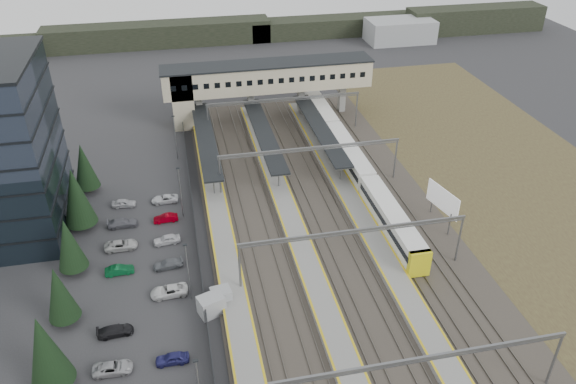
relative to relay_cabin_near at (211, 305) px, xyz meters
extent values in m
plane|color=#2B2B2D|center=(5.80, 10.92, -1.19)|extent=(220.00, 220.00, 0.00)
cylinder|color=black|center=(-16.20, -7.08, -0.59)|extent=(0.44, 0.44, 1.20)
cone|color=black|center=(-16.20, -7.08, 3.91)|extent=(4.26, 4.26, 8.20)
cylinder|color=black|center=(-16.20, 1.92, -0.59)|extent=(0.44, 0.44, 1.20)
cone|color=black|center=(-16.20, 1.92, 3.21)|extent=(3.54, 3.54, 6.80)
cylinder|color=black|center=(-16.20, 10.92, -0.59)|extent=(0.44, 0.44, 1.20)
cone|color=black|center=(-16.20, 10.92, 3.31)|extent=(3.64, 3.64, 7.00)
cylinder|color=black|center=(-16.20, 20.92, -0.59)|extent=(0.44, 0.44, 1.20)
cone|color=black|center=(-16.20, 20.92, 4.06)|extent=(4.42, 4.42, 8.50)
cylinder|color=black|center=(-16.20, 30.92, -0.59)|extent=(0.44, 0.44, 1.20)
cone|color=black|center=(-16.20, 30.92, 3.41)|extent=(3.74, 3.74, 7.20)
imported|color=#A6A7AB|center=(-10.70, -6.48, -0.63)|extent=(4.10, 1.99, 1.13)
imported|color=black|center=(-10.70, -1.18, -0.62)|extent=(4.03, 1.91, 1.13)
imported|color=#0A5027|center=(-10.70, 9.42, -0.60)|extent=(3.62, 1.43, 1.17)
imported|color=#B7B7B7|center=(-10.70, 14.72, -0.59)|extent=(4.37, 2.09, 1.20)
imported|color=slate|center=(-10.70, 20.02, -0.57)|extent=(4.33, 1.90, 1.24)
imported|color=#B9B9BE|center=(-10.70, 25.32, -0.59)|extent=(3.65, 1.77, 1.20)
imported|color=navy|center=(-4.70, -6.48, -0.60)|extent=(3.52, 1.49, 1.19)
imported|color=silver|center=(-4.70, 4.12, -0.57)|extent=(4.55, 2.28, 1.24)
imported|color=slate|center=(-4.70, 9.42, -0.64)|extent=(3.94, 1.91, 1.11)
imported|color=silver|center=(-4.70, 14.72, -0.57)|extent=(3.74, 1.79, 1.23)
imported|color=#8C000E|center=(-4.70, 20.02, -0.62)|extent=(3.51, 1.35, 1.14)
imported|color=silver|center=(-4.70, 25.32, -0.63)|extent=(4.08, 1.96, 1.12)
cube|color=black|center=(-2.20, -14.08, 6.81)|extent=(0.50, 0.25, 0.15)
cylinder|color=slate|center=(-2.20, 2.92, 2.81)|extent=(0.16, 0.16, 8.00)
cube|color=black|center=(-2.20, 2.92, 6.81)|extent=(0.50, 0.25, 0.15)
cylinder|color=slate|center=(-2.20, 20.92, 2.81)|extent=(0.16, 0.16, 8.00)
cube|color=black|center=(-2.20, 20.92, 6.81)|extent=(0.50, 0.25, 0.15)
cylinder|color=slate|center=(-2.20, 38.92, 2.81)|extent=(0.16, 0.16, 8.00)
cube|color=black|center=(-2.20, 38.92, 6.81)|extent=(0.50, 0.25, 0.15)
cube|color=#26282B|center=(-0.70, 15.92, -0.19)|extent=(0.08, 90.00, 2.00)
cube|color=#999C9F|center=(0.00, 0.00, 0.00)|extent=(3.40, 2.94, 2.38)
cube|color=#999C9F|center=(1.28, 1.36, -0.14)|extent=(2.56, 2.25, 2.09)
cube|color=#3D3830|center=(17.80, 15.92, -1.09)|extent=(34.00, 90.00, 0.20)
cube|color=#59544C|center=(5.08, 15.92, -0.91)|extent=(0.08, 90.00, 0.14)
cube|color=#59544C|center=(6.52, 15.92, -0.91)|extent=(0.08, 90.00, 0.14)
cube|color=#59544C|center=(9.08, 15.92, -0.91)|extent=(0.08, 90.00, 0.14)
cube|color=#59544C|center=(10.52, 15.92, -0.91)|extent=(0.08, 90.00, 0.14)
cube|color=#59544C|center=(15.08, 15.92, -0.91)|extent=(0.08, 90.00, 0.14)
cube|color=#59544C|center=(16.52, 15.92, -0.91)|extent=(0.08, 90.00, 0.14)
cube|color=#59544C|center=(19.08, 15.92, -0.91)|extent=(0.08, 90.00, 0.14)
cube|color=#59544C|center=(20.52, 15.92, -0.91)|extent=(0.08, 90.00, 0.14)
cube|color=#59544C|center=(25.08, 15.92, -0.91)|extent=(0.08, 90.00, 0.14)
cube|color=#59544C|center=(26.52, 15.92, -0.91)|extent=(0.08, 90.00, 0.14)
cube|color=#59544C|center=(29.08, 15.92, -0.91)|extent=(0.08, 90.00, 0.14)
cube|color=#59544C|center=(30.52, 15.92, -0.91)|extent=(0.08, 90.00, 0.14)
cube|color=gray|center=(2.80, 15.92, -0.74)|extent=(3.20, 82.00, 0.90)
cube|color=gold|center=(1.35, 15.92, -0.28)|extent=(0.25, 82.00, 0.02)
cube|color=gold|center=(4.25, 15.92, -0.28)|extent=(0.25, 82.00, 0.02)
cube|color=gray|center=(12.80, 15.92, -0.74)|extent=(3.20, 82.00, 0.90)
cube|color=gold|center=(11.35, 15.92, -0.28)|extent=(0.25, 82.00, 0.02)
cube|color=gold|center=(14.25, 15.92, -0.28)|extent=(0.25, 82.00, 0.02)
cube|color=gray|center=(22.80, 15.92, -0.74)|extent=(3.20, 82.00, 0.90)
cube|color=gold|center=(21.35, 15.92, -0.28)|extent=(0.25, 82.00, 0.02)
cube|color=gold|center=(24.25, 15.92, -0.28)|extent=(0.25, 82.00, 0.02)
cube|color=black|center=(2.80, 37.92, 2.81)|extent=(3.00, 30.00, 0.25)
cube|color=slate|center=(2.80, 37.92, 2.66)|extent=(3.10, 30.00, 0.12)
cylinder|color=slate|center=(2.80, 24.92, 1.21)|extent=(0.20, 0.20, 3.10)
cylinder|color=slate|center=(2.80, 31.42, 1.21)|extent=(0.20, 0.20, 3.10)
cylinder|color=slate|center=(2.80, 37.92, 1.21)|extent=(0.20, 0.20, 3.10)
cylinder|color=slate|center=(2.80, 44.42, 1.21)|extent=(0.20, 0.20, 3.10)
cylinder|color=slate|center=(2.80, 50.92, 1.21)|extent=(0.20, 0.20, 3.10)
cube|color=black|center=(12.80, 37.92, 2.81)|extent=(3.00, 30.00, 0.25)
cube|color=slate|center=(12.80, 37.92, 2.66)|extent=(3.10, 30.00, 0.12)
cylinder|color=slate|center=(12.80, 24.92, 1.21)|extent=(0.20, 0.20, 3.10)
cylinder|color=slate|center=(12.80, 31.42, 1.21)|extent=(0.20, 0.20, 3.10)
cylinder|color=slate|center=(12.80, 37.92, 1.21)|extent=(0.20, 0.20, 3.10)
cylinder|color=slate|center=(12.80, 44.42, 1.21)|extent=(0.20, 0.20, 3.10)
cylinder|color=slate|center=(12.80, 50.92, 1.21)|extent=(0.20, 0.20, 3.10)
cube|color=black|center=(22.80, 37.92, 2.81)|extent=(3.00, 30.00, 0.25)
cube|color=slate|center=(22.80, 37.92, 2.66)|extent=(3.10, 30.00, 0.12)
cylinder|color=slate|center=(22.80, 24.92, 1.21)|extent=(0.20, 0.20, 3.10)
cylinder|color=slate|center=(22.80, 31.42, 1.21)|extent=(0.20, 0.20, 3.10)
cylinder|color=slate|center=(22.80, 37.92, 1.21)|extent=(0.20, 0.20, 3.10)
cylinder|color=slate|center=(22.80, 44.42, 1.21)|extent=(0.20, 0.20, 3.10)
cylinder|color=slate|center=(22.80, 50.92, 1.21)|extent=(0.20, 0.20, 3.10)
cube|color=#BCB68E|center=(16.30, 52.92, 7.31)|extent=(40.00, 6.00, 5.00)
cube|color=black|center=(16.30, 52.92, 9.86)|extent=(40.40, 6.40, 0.30)
cube|color=#BCB68E|center=(-0.20, 52.92, 4.31)|extent=(4.00, 6.00, 11.00)
cube|color=black|center=(-1.70, 49.90, 7.41)|extent=(1.00, 0.06, 1.00)
cube|color=black|center=(0.30, 49.90, 7.41)|extent=(1.00, 0.06, 1.00)
cube|color=black|center=(2.30, 49.90, 7.41)|extent=(1.00, 0.06, 1.00)
cube|color=black|center=(4.30, 49.90, 7.41)|extent=(1.00, 0.06, 1.00)
cube|color=black|center=(6.30, 49.90, 7.41)|extent=(1.00, 0.06, 1.00)
cube|color=black|center=(8.30, 49.90, 7.41)|extent=(1.00, 0.06, 1.00)
cube|color=black|center=(10.30, 49.90, 7.41)|extent=(1.00, 0.06, 1.00)
cube|color=black|center=(12.30, 49.90, 7.41)|extent=(1.00, 0.06, 1.00)
cube|color=black|center=(14.30, 49.90, 7.41)|extent=(1.00, 0.06, 1.00)
cube|color=black|center=(16.30, 49.90, 7.41)|extent=(1.00, 0.06, 1.00)
cube|color=black|center=(18.30, 49.90, 7.41)|extent=(1.00, 0.06, 1.00)
cube|color=black|center=(20.30, 49.90, 7.41)|extent=(1.00, 0.06, 1.00)
cube|color=black|center=(22.30, 49.90, 7.41)|extent=(1.00, 0.06, 1.00)
cube|color=black|center=(24.30, 49.90, 7.41)|extent=(1.00, 0.06, 1.00)
cube|color=black|center=(26.30, 49.90, 7.41)|extent=(1.00, 0.06, 1.00)
cube|color=black|center=(28.30, 49.90, 7.41)|extent=(1.00, 0.06, 1.00)
cube|color=black|center=(30.30, 49.90, 7.41)|extent=(1.00, 0.06, 1.00)
cube|color=black|center=(32.30, 49.90, 7.41)|extent=(1.00, 0.06, 1.00)
cube|color=black|center=(34.30, 49.90, 7.41)|extent=(1.00, 0.06, 1.00)
cube|color=gray|center=(1.30, 52.92, 1.81)|extent=(1.20, 1.60, 6.00)
cube|color=gray|center=(2.80, 52.92, 1.81)|extent=(1.20, 1.60, 6.00)
cube|color=gray|center=(12.80, 52.92, 1.81)|extent=(1.20, 1.60, 6.00)
cube|color=gray|center=(22.80, 52.92, 1.81)|extent=(1.20, 1.60, 6.00)
cube|color=gray|center=(31.30, 52.92, 1.81)|extent=(1.20, 1.60, 6.00)
cylinder|color=slate|center=(31.80, -17.08, 2.31)|extent=(0.28, 0.28, 7.00)
cube|color=slate|center=(17.80, -17.08, 5.81)|extent=(28.40, 0.25, 0.35)
cube|color=slate|center=(17.80, -17.08, 5.41)|extent=(28.40, 0.12, 0.12)
cylinder|color=slate|center=(3.80, 2.92, 2.31)|extent=(0.28, 0.28, 7.00)
cylinder|color=slate|center=(31.80, 2.92, 2.31)|extent=(0.28, 0.28, 7.00)
cube|color=slate|center=(17.80, 2.92, 5.81)|extent=(28.40, 0.25, 0.35)
cube|color=slate|center=(17.80, 2.92, 5.41)|extent=(28.40, 0.12, 0.12)
cylinder|color=slate|center=(3.80, 24.92, 2.31)|extent=(0.28, 0.28, 7.00)
cylinder|color=slate|center=(31.80, 24.92, 2.31)|extent=(0.28, 0.28, 7.00)
cube|color=slate|center=(17.80, 24.92, 5.81)|extent=(28.40, 0.25, 0.35)
cube|color=slate|center=(17.80, 24.92, 5.41)|extent=(28.40, 0.12, 0.12)
cylinder|color=slate|center=(3.80, 44.92, 2.31)|extent=(0.28, 0.28, 7.00)
cylinder|color=slate|center=(31.80, 44.92, 2.31)|extent=(0.28, 0.28, 7.00)
cube|color=slate|center=(17.80, 44.92, 5.81)|extent=(28.40, 0.25, 0.35)
cube|color=slate|center=(17.80, 44.92, 5.41)|extent=(28.40, 0.12, 0.12)
cube|color=white|center=(25.80, 10.61, 0.89)|extent=(2.77, 19.20, 3.56)
cube|color=black|center=(25.80, 10.61, 1.29)|extent=(2.83, 18.60, 0.89)
cube|color=slate|center=(25.80, 10.61, -0.65)|extent=(2.38, 17.80, 0.50)
cube|color=white|center=(25.80, 30.41, 0.89)|extent=(2.77, 19.20, 3.56)
cube|color=black|center=(25.80, 30.41, 1.29)|extent=(2.83, 18.60, 0.89)
cube|color=slate|center=(25.80, 30.41, -0.65)|extent=(2.38, 17.80, 0.50)
cube|color=white|center=(25.80, 50.22, 0.89)|extent=(2.77, 19.20, 3.56)
cube|color=black|center=(25.80, 50.22, 1.29)|extent=(2.83, 18.60, 0.89)
cube|color=slate|center=(25.80, 50.22, -0.65)|extent=(2.38, 17.80, 0.50)
cube|color=gold|center=(25.80, 1.10, 0.89)|extent=(2.79, 0.90, 3.56)
cylinder|color=slate|center=(33.43, 8.45, 0.59)|extent=(0.20, 0.20, 3.57)
cylinder|color=slate|center=(33.43, 14.14, 0.59)|extent=(0.20, 0.20, 3.57)
cube|color=silver|center=(33.43, 11.30, 2.95)|extent=(1.62, 6.56, 3.35)
cube|color=#453624|center=(50.80, 15.92, -1.16)|extent=(34.00, 120.00, 0.06)
cube|color=black|center=(-4.20, 105.92, 1.81)|extent=(60.00, 8.00, 6.00)
cube|color=black|center=(45.80, 105.92, 1.31)|extent=(50.00, 8.00, 5.00)
cube|color=black|center=(85.80, 100.92, 2.31)|extent=(40.00, 8.00, 7.00)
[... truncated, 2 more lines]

